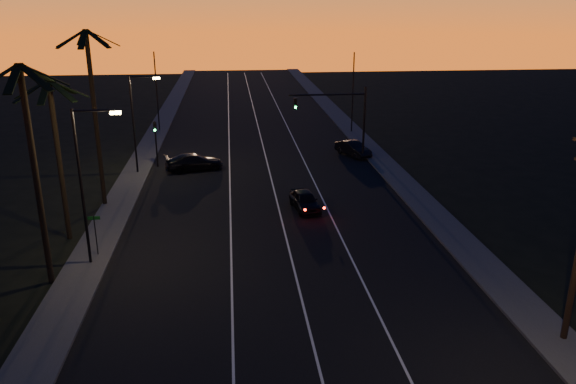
{
  "coord_description": "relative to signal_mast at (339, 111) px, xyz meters",
  "views": [
    {
      "loc": [
        -2.78,
        -10.07,
        14.27
      ],
      "look_at": [
        0.57,
        22.15,
        3.25
      ],
      "focal_mm": 35.0,
      "sensor_mm": 36.0,
      "label": 1
    }
  ],
  "objects": [
    {
      "name": "cross_car",
      "position": [
        -13.26,
        -1.48,
        -4.03
      ],
      "size": [
        5.43,
        3.2,
        1.48
      ],
      "color": "black",
      "rests_on": "road"
    },
    {
      "name": "palm_near",
      "position": [
        -19.74,
        -21.99,
        2.29
      ],
      "size": [
        4.25,
        4.16,
        11.53
      ],
      "color": "black",
      "rests_on": "ground"
    },
    {
      "name": "street_sign",
      "position": [
        -17.94,
        -18.99,
        -3.13
      ],
      "size": [
        0.7,
        0.06,
        2.6
      ],
      "color": "black",
      "rests_on": "ground"
    },
    {
      "name": "lane_stripe_left",
      "position": [
        -10.14,
        -9.99,
        -4.76
      ],
      "size": [
        0.12,
        160.0,
        0.01
      ],
      "primitive_type": "cube",
      "color": "silver",
      "rests_on": "road"
    },
    {
      "name": "streetlight_left_far",
      "position": [
        -17.82,
        -1.99,
        0.28
      ],
      "size": [
        2.55,
        0.26,
        8.5
      ],
      "color": "black",
      "rests_on": "ground"
    },
    {
      "name": "far_pole_left",
      "position": [
        -18.14,
        15.01,
        -0.28
      ],
      "size": [
        0.14,
        0.14,
        9.0
      ],
      "primitive_type": "cylinder",
      "color": "black",
      "rests_on": "ground"
    },
    {
      "name": "palm_mid",
      "position": [
        -20.34,
        -15.99,
        1.47
      ],
      "size": [
        4.25,
        4.16,
        10.03
      ],
      "color": "black",
      "rests_on": "ground"
    },
    {
      "name": "lane_stripe_mid",
      "position": [
        -6.64,
        -9.99,
        -4.76
      ],
      "size": [
        0.12,
        160.0,
        0.01
      ],
      "primitive_type": "cube",
      "color": "silver",
      "rests_on": "road"
    },
    {
      "name": "lead_car",
      "position": [
        -4.77,
        -12.39,
        -4.09
      ],
      "size": [
        2.21,
        4.64,
        1.36
      ],
      "color": "black",
      "rests_on": "road"
    },
    {
      "name": "right_car",
      "position": [
        1.86,
        1.94,
        -4.07
      ],
      "size": [
        3.11,
        4.49,
        1.4
      ],
      "color": "black",
      "rests_on": "road"
    },
    {
      "name": "far_pole_right",
      "position": [
        3.86,
        12.01,
        -0.28
      ],
      "size": [
        0.14,
        0.14,
        9.0
      ],
      "primitive_type": "cylinder",
      "color": "black",
      "rests_on": "ground"
    },
    {
      "name": "road",
      "position": [
        -7.14,
        -9.99,
        -4.78
      ],
      "size": [
        20.0,
        170.0,
        0.01
      ],
      "primitive_type": "cube",
      "color": "black",
      "rests_on": "ground"
    },
    {
      "name": "streetlight_left_near",
      "position": [
        -17.84,
        -19.99,
        0.54
      ],
      "size": [
        2.55,
        0.26,
        9.0
      ],
      "color": "black",
      "rests_on": "ground"
    },
    {
      "name": "signal_mast",
      "position": [
        0.0,
        0.0,
        0.0
      ],
      "size": [
        7.1,
        0.41,
        7.0
      ],
      "color": "black",
      "rests_on": "ground"
    },
    {
      "name": "sidewalk_left",
      "position": [
        -18.34,
        -9.99,
        -4.7
      ],
      "size": [
        2.4,
        170.0,
        0.16
      ],
      "primitive_type": "cube",
      "color": "#343431",
      "rests_on": "ground"
    },
    {
      "name": "palm_far",
      "position": [
        -19.34,
        -9.99,
        2.83
      ],
      "size": [
        4.25,
        4.16,
        12.53
      ],
      "color": "black",
      "rests_on": "ground"
    },
    {
      "name": "signal_post",
      "position": [
        -16.64,
        -0.01,
        -1.89
      ],
      "size": [
        0.28,
        0.37,
        4.2
      ],
      "color": "black",
      "rests_on": "ground"
    },
    {
      "name": "sidewalk_right",
      "position": [
        4.06,
        -9.99,
        -4.7
      ],
      "size": [
        2.4,
        170.0,
        0.16
      ],
      "primitive_type": "cube",
      "color": "#343431",
      "rests_on": "ground"
    },
    {
      "name": "lane_stripe_right",
      "position": [
        -3.14,
        -9.99,
        -4.76
      ],
      "size": [
        0.12,
        160.0,
        0.01
      ],
      "primitive_type": "cube",
      "color": "silver",
      "rests_on": "road"
    }
  ]
}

